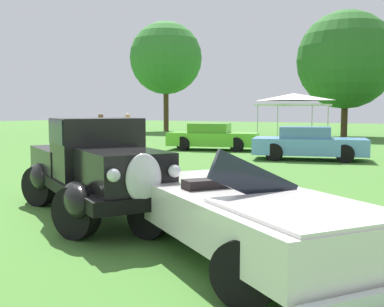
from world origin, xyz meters
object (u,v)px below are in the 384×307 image
at_px(feature_pickup_truck, 96,166).
at_px(show_car_skyblue, 308,144).
at_px(spectator_by_row, 128,132).
at_px(neighbor_convertible, 248,214).
at_px(show_car_lime, 212,137).
at_px(spectator_near_truck, 101,132).
at_px(canopy_tent_left_field, 294,99).

distance_m(feature_pickup_truck, show_car_skyblue, 10.92).
xyz_separation_m(show_car_skyblue, spectator_by_row, (-7.39, -1.37, 0.31)).
xyz_separation_m(feature_pickup_truck, neighbor_convertible, (3.32, -0.90, -0.29)).
distance_m(neighbor_convertible, show_car_lime, 15.92).
bearing_deg(show_car_lime, spectator_by_row, -124.93).
distance_m(spectator_near_truck, canopy_tent_left_field, 10.86).
distance_m(spectator_by_row, canopy_tent_left_field, 9.69).
relative_size(spectator_near_truck, canopy_tent_left_field, 0.53).
height_order(neighbor_convertible, canopy_tent_left_field, canopy_tent_left_field).
height_order(neighbor_convertible, show_car_lime, neighbor_convertible).
distance_m(neighbor_convertible, spectator_near_truck, 14.40).
bearing_deg(neighbor_convertible, show_car_lime, 120.41).
xyz_separation_m(spectator_by_row, canopy_tent_left_field, (4.32, 8.54, 1.51)).
relative_size(feature_pickup_truck, canopy_tent_left_field, 1.44).
height_order(feature_pickup_truck, show_car_skyblue, feature_pickup_truck).
xyz_separation_m(show_car_lime, canopy_tent_left_field, (2.03, 5.26, 1.82)).
distance_m(neighbor_convertible, show_car_skyblue, 12.18).
distance_m(feature_pickup_truck, canopy_tent_left_field, 18.35).
xyz_separation_m(show_car_skyblue, canopy_tent_left_field, (-3.07, 7.17, 1.82)).
bearing_deg(feature_pickup_truck, show_car_lime, 110.28).
relative_size(feature_pickup_truck, show_car_skyblue, 1.05).
distance_m(show_car_skyblue, spectator_by_row, 7.52).
distance_m(show_car_skyblue, spectator_near_truck, 8.32).
bearing_deg(show_car_skyblue, spectator_by_row, -169.50).
relative_size(neighbor_convertible, spectator_near_truck, 2.69).
relative_size(show_car_lime, spectator_by_row, 2.59).
relative_size(neighbor_convertible, show_car_lime, 1.04).
bearing_deg(spectator_by_row, show_car_skyblue, 10.50).
bearing_deg(spectator_near_truck, feature_pickup_truck, -48.22).
bearing_deg(spectator_near_truck, neighbor_convertible, -40.75).
xyz_separation_m(neighbor_convertible, show_car_skyblue, (-2.96, 11.82, 0.02)).
xyz_separation_m(feature_pickup_truck, show_car_skyblue, (0.36, 10.91, -0.27)).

